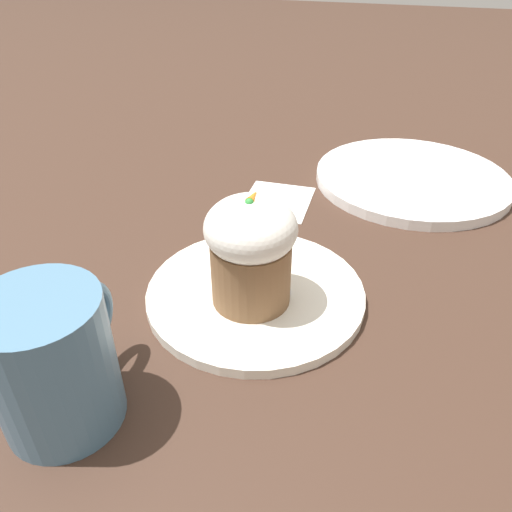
% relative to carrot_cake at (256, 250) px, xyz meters
% --- Properties ---
extents(ground_plane, '(4.00, 4.00, 0.00)m').
position_rel_carrot_cake_xyz_m(ground_plane, '(0.01, 0.00, -0.07)').
color(ground_plane, '#3D281E').
extents(dessert_plate, '(0.21, 0.21, 0.01)m').
position_rel_carrot_cake_xyz_m(dessert_plate, '(0.01, 0.00, -0.06)').
color(dessert_plate, white).
rests_on(dessert_plate, ground_plane).
extents(carrot_cake, '(0.08, 0.08, 0.11)m').
position_rel_carrot_cake_xyz_m(carrot_cake, '(0.00, 0.00, 0.00)').
color(carrot_cake, brown).
rests_on(carrot_cake, dessert_plate).
extents(spoon, '(0.11, 0.10, 0.01)m').
position_rel_carrot_cake_xyz_m(spoon, '(0.02, -0.00, -0.05)').
color(spoon, silver).
rests_on(spoon, dessert_plate).
extents(coffee_cup, '(0.12, 0.09, 0.11)m').
position_rel_carrot_cake_xyz_m(coffee_cup, '(-0.15, 0.10, -0.01)').
color(coffee_cup, teal).
rests_on(coffee_cup, ground_plane).
extents(side_plate, '(0.26, 0.26, 0.01)m').
position_rel_carrot_cake_xyz_m(side_plate, '(0.32, -0.13, -0.06)').
color(side_plate, white).
rests_on(side_plate, ground_plane).
extents(paper_napkin, '(0.10, 0.08, 0.00)m').
position_rel_carrot_cake_xyz_m(paper_napkin, '(0.21, 0.03, -0.06)').
color(paper_napkin, white).
rests_on(paper_napkin, ground_plane).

